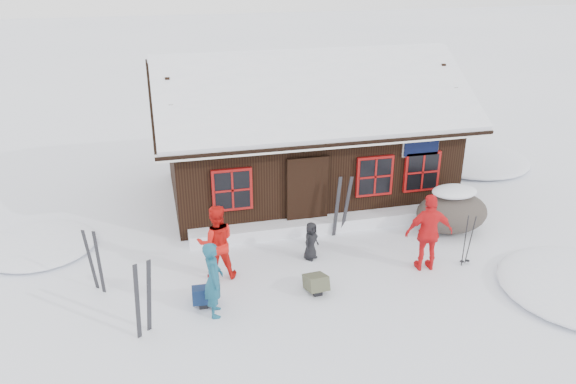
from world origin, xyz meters
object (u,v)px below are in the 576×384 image
skier_teal (213,279)px  ski_poles (468,241)px  boulder (452,211)px  skier_orange_right (429,233)px  skier_crouched (311,241)px  skier_orange_left (216,242)px  backpack_olive (316,285)px  backpack_blue (203,298)px  ski_pair_left (143,300)px

skier_teal → ski_poles: 6.14m
skier_teal → boulder: (6.65, 2.25, -0.25)m
skier_orange_right → boulder: 2.30m
skier_orange_right → skier_crouched: bearing=-16.0°
skier_orange_left → skier_orange_right: skier_orange_right is taller
backpack_olive → skier_crouched: bearing=74.3°
backpack_blue → ski_pair_left: bearing=-146.6°
skier_crouched → boulder: (4.08, 0.54, 0.09)m
ski_poles → backpack_blue: (-6.33, -0.16, -0.47)m
skier_orange_right → backpack_olive: size_ratio=3.26×
skier_crouched → ski_poles: 3.73m
skier_orange_left → ski_poles: bearing=173.5°
backpack_olive → ski_poles: bearing=-0.0°
ski_pair_left → backpack_olive: size_ratio=2.77×
backpack_blue → skier_teal: bearing=-58.3°
skier_orange_left → ski_pair_left: size_ratio=1.11×
ski_poles → backpack_olive: (-3.84, -0.28, -0.47)m
skier_teal → skier_crouched: size_ratio=1.71×
boulder → skier_teal: bearing=-161.3°
skier_orange_left → skier_crouched: size_ratio=1.86×
skier_crouched → ski_pair_left: 4.46m
skier_orange_right → skier_orange_left: bearing=-1.9°
skier_orange_right → backpack_blue: bearing=9.9°
boulder → ski_pair_left: (-8.05, -2.55, 0.18)m
backpack_olive → backpack_blue: bearing=173.1°
ski_poles → skier_crouched: bearing=161.9°
skier_teal → ski_pair_left: skier_teal is taller
ski_pair_left → backpack_blue: size_ratio=2.83×
backpack_olive → skier_orange_left: bearing=146.3°
boulder → ski_pair_left: 8.44m
skier_crouched → skier_orange_right: bearing=-62.1°
skier_orange_right → backpack_olive: 2.95m
ski_poles → backpack_blue: bearing=-178.6°
skier_orange_left → backpack_olive: size_ratio=3.08×
skier_orange_right → skier_teal: bearing=14.5°
ski_pair_left → ski_poles: 7.56m
ski_poles → skier_teal: bearing=-174.8°
boulder → backpack_blue: boulder is taller
skier_orange_left → backpack_blue: skier_orange_left is taller
skier_crouched → ski_pair_left: bearing=168.4°
backpack_olive → ski_pair_left: bearing=-175.3°
skier_teal → backpack_blue: bearing=32.0°
skier_orange_left → skier_orange_right: bearing=172.3°
skier_crouched → ski_pair_left: (-3.97, -2.01, 0.27)m
backpack_blue → skier_crouched: bearing=28.3°
skier_orange_right → boulder: skier_orange_right is taller
skier_teal → boulder: 7.02m
skier_teal → skier_crouched: (2.56, 1.72, -0.35)m
boulder → ski_pair_left: bearing=-162.4°
skier_orange_left → backpack_blue: (-0.46, -1.03, -0.75)m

